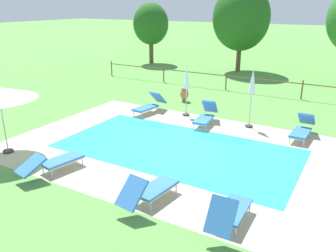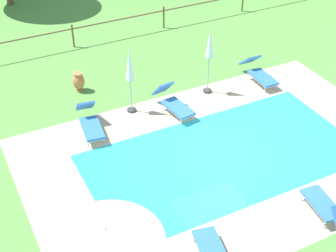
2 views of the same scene
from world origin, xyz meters
The scene contains 13 objects.
ground_plane centered at (0.00, 0.00, 0.00)m, with size 160.00×160.00×0.00m, color #599342.
pool_deck_paving centered at (0.00, 0.00, 0.00)m, with size 12.19×8.06×0.01m, color #BCAD8E.
swimming_pool_water centered at (0.00, 0.00, 0.01)m, with size 8.53×4.40×0.01m, color #2DB7C6.
pool_coping_rim centered at (0.00, 0.00, 0.01)m, with size 9.01×4.88×0.01m.
sun_lounger_north_mid centered at (1.09, -3.49, 0.38)m, with size 0.84×1.99×0.92m.
sun_lounger_north_far centered at (-0.22, 2.97, 0.39)m, with size 0.85×1.95×0.96m.
sun_lounger_south_near_corner centered at (-3.23, 3.16, 0.38)m, with size 0.85×1.99×0.92m.
sun_lounger_south_far centered at (3.69, 3.36, 0.38)m, with size 0.66×1.98×0.89m.
patio_umbrella_open_foreground centered at (-5.00, -3.25, 2.13)m, with size 2.48×2.48×2.38m.
patio_umbrella_closed_row_west centered at (1.53, 3.58, 1.79)m, with size 0.32×0.32×2.54m.
patio_umbrella_closed_row_mid_west centered at (-1.52, 3.67, 1.67)m, with size 0.32×0.32×2.45m.
terracotta_urn_near_fence centered at (-2.72, 5.82, 0.40)m, with size 0.44×0.44×0.75m.
perimeter_fence centered at (0.42, 9.40, 0.71)m, with size 21.90×0.08×1.05m.
Camera 2 is at (-7.03, -10.09, 9.92)m, focal length 53.62 mm.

